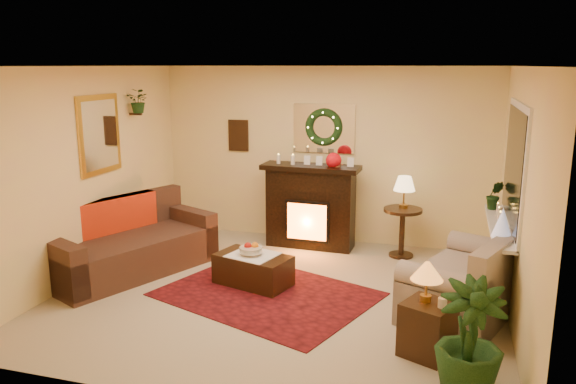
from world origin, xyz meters
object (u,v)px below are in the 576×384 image
(side_table_round, at_px, (402,234))
(end_table_square, at_px, (428,327))
(loveseat, at_px, (467,275))
(coffee_table, at_px, (253,268))
(fireplace, at_px, (311,210))
(sofa, at_px, (131,240))

(side_table_round, relative_size, end_table_square, 1.35)
(loveseat, bearing_deg, coffee_table, -159.27)
(fireplace, relative_size, coffee_table, 1.40)
(loveseat, relative_size, coffee_table, 1.77)
(fireplace, bearing_deg, side_table_round, -1.48)
(fireplace, relative_size, side_table_round, 1.82)
(side_table_round, height_order, coffee_table, side_table_round)
(fireplace, bearing_deg, sofa, -137.42)
(loveseat, height_order, end_table_square, loveseat)
(fireplace, distance_m, side_table_round, 1.35)
(fireplace, xyz_separation_m, loveseat, (2.15, -1.70, -0.13))
(sofa, height_order, loveseat, sofa)
(sofa, xyz_separation_m, coffee_table, (1.64, 0.04, -0.22))
(loveseat, distance_m, end_table_square, 1.15)
(end_table_square, bearing_deg, loveseat, 72.12)
(fireplace, distance_m, end_table_square, 3.33)
(fireplace, relative_size, end_table_square, 2.46)
(end_table_square, relative_size, coffee_table, 0.57)
(end_table_square, bearing_deg, side_table_round, 100.05)
(side_table_round, height_order, end_table_square, side_table_round)
(fireplace, xyz_separation_m, end_table_square, (1.81, -2.78, -0.28))
(loveseat, height_order, side_table_round, loveseat)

